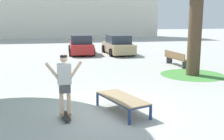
# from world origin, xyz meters

# --- Properties ---
(ground_plane) EXTENTS (120.00, 120.00, 0.00)m
(ground_plane) POSITION_xyz_m (0.00, 0.00, 0.00)
(ground_plane) COLOR #A8A8A3
(building_facade) EXTENTS (32.69, 4.00, 10.69)m
(building_facade) POSITION_xyz_m (-3.22, 32.65, 5.34)
(building_facade) COLOR silver
(building_facade) RESTS_ON ground
(skate_box) EXTENTS (1.32, 2.04, 0.46)m
(skate_box) POSITION_xyz_m (0.29, -0.33, 0.41)
(skate_box) COLOR navy
(skate_box) RESTS_ON ground
(skateboard) EXTENTS (0.27, 0.81, 0.09)m
(skateboard) POSITION_xyz_m (-1.37, -0.55, 0.08)
(skateboard) COLOR black
(skateboard) RESTS_ON ground
(skater) EXTENTS (1.00, 0.31, 1.69)m
(skater) POSITION_xyz_m (-1.37, -0.55, 1.07)
(skater) COLOR beige
(skater) RESTS_ON skateboard
(grass_patch_near_right) EXTENTS (3.15, 3.15, 0.01)m
(grass_patch_near_right) POSITION_xyz_m (4.99, 4.29, 0.00)
(grass_patch_near_right) COLOR #47893D
(grass_patch_near_right) RESTS_ON ground
(car_red) EXTENTS (2.01, 4.25, 1.50)m
(car_red) POSITION_xyz_m (0.29, 13.50, 0.69)
(car_red) COLOR red
(car_red) RESTS_ON ground
(car_tan) EXTENTS (2.06, 4.27, 1.50)m
(car_tan) POSITION_xyz_m (3.12, 12.82, 0.69)
(car_tan) COLOR tan
(car_tan) RESTS_ON ground
(park_bench) EXTENTS (0.60, 2.42, 0.83)m
(park_bench) POSITION_xyz_m (5.31, 6.92, 0.45)
(park_bench) COLOR brown
(park_bench) RESTS_ON ground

